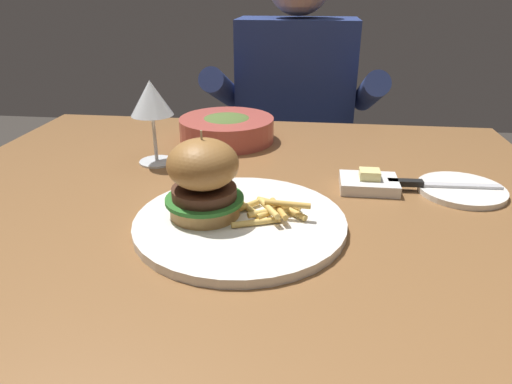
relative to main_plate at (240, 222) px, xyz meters
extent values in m
cube|color=brown|center=(-0.02, 0.13, -0.03)|extent=(1.14, 0.92, 0.04)
cylinder|color=brown|center=(-0.53, 0.53, -0.40)|extent=(0.06, 0.06, 0.70)
cylinder|color=brown|center=(0.49, 0.53, -0.40)|extent=(0.06, 0.06, 0.70)
cylinder|color=white|center=(0.00, 0.00, 0.00)|extent=(0.31, 0.31, 0.01)
cylinder|color=#B78447|center=(-0.05, 0.01, 0.02)|extent=(0.10, 0.10, 0.02)
cylinder|color=#2D7028|center=(-0.05, 0.01, 0.03)|extent=(0.12, 0.12, 0.01)
cylinder|color=#4C2D1E|center=(-0.05, 0.01, 0.04)|extent=(0.10, 0.10, 0.02)
ellipsoid|color=#9C6A35|center=(-0.05, 0.01, 0.09)|extent=(0.10, 0.10, 0.07)
cylinder|color=#CCB78C|center=(-0.05, 0.01, 0.11)|extent=(0.00, 0.00, 0.05)
cylinder|color=#EABC5B|center=(0.03, -0.02, 0.01)|extent=(0.07, 0.03, 0.01)
cylinder|color=#EABC5B|center=(0.07, 0.02, 0.01)|extent=(0.06, 0.06, 0.01)
cylinder|color=#E0B251|center=(0.05, 0.04, 0.01)|extent=(0.07, 0.04, 0.01)
cylinder|color=#EABC5B|center=(0.01, 0.02, 0.01)|extent=(0.04, 0.05, 0.01)
cylinder|color=#E0B251|center=(0.04, 0.00, 0.02)|extent=(0.06, 0.04, 0.01)
cylinder|color=#EABC5B|center=(0.04, 0.00, 0.02)|extent=(0.04, 0.06, 0.01)
cylinder|color=gold|center=(0.06, 0.01, 0.02)|extent=(0.03, 0.06, 0.01)
cylinder|color=#E0B251|center=(0.04, 0.00, 0.02)|extent=(0.04, 0.04, 0.01)
cylinder|color=gold|center=(0.07, 0.01, 0.03)|extent=(0.07, 0.01, 0.01)
cylinder|color=#E0B251|center=(0.01, 0.03, 0.01)|extent=(0.04, 0.04, 0.01)
cylinder|color=silver|center=(-0.21, 0.25, -0.01)|extent=(0.07, 0.07, 0.00)
cylinder|color=silver|center=(-0.21, 0.25, 0.04)|extent=(0.01, 0.01, 0.09)
cone|color=silver|center=(-0.21, 0.25, 0.13)|extent=(0.08, 0.08, 0.07)
cylinder|color=white|center=(0.36, 0.17, 0.00)|extent=(0.15, 0.15, 0.01)
cube|color=silver|center=(0.36, 0.17, 0.01)|extent=(0.13, 0.02, 0.00)
cube|color=black|center=(0.27, 0.16, 0.01)|extent=(0.06, 0.02, 0.01)
cube|color=white|center=(0.20, 0.16, 0.00)|extent=(0.10, 0.08, 0.02)
cube|color=#F4E58C|center=(0.20, 0.16, 0.02)|extent=(0.03, 0.03, 0.02)
cylinder|color=#B24C42|center=(-0.09, 0.41, 0.02)|extent=(0.22, 0.22, 0.05)
ellipsoid|color=#4C662D|center=(-0.09, 0.41, 0.04)|extent=(0.12, 0.12, 0.02)
cube|color=#282833|center=(0.04, 0.87, -0.52)|extent=(0.30, 0.22, 0.46)
cube|color=navy|center=(0.04, 0.87, -0.03)|extent=(0.36, 0.20, 0.52)
cylinder|color=navy|center=(-0.18, 0.79, 0.03)|extent=(0.07, 0.34, 0.18)
cylinder|color=navy|center=(0.26, 0.79, 0.03)|extent=(0.07, 0.34, 0.18)
camera|label=1|loc=(0.10, -0.59, 0.32)|focal=32.00mm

